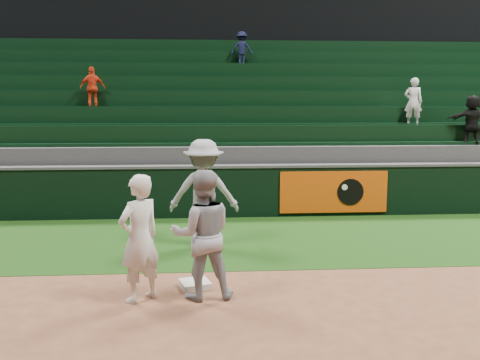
{
  "coord_description": "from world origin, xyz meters",
  "views": [
    {
      "loc": [
        -0.14,
        -7.43,
        2.69
      ],
      "look_at": [
        0.55,
        2.3,
        1.3
      ],
      "focal_mm": 40.0,
      "sensor_mm": 36.0,
      "label": 1
    }
  ],
  "objects_px": {
    "first_base": "(195,284)",
    "first_baseman": "(139,238)",
    "baserunner": "(202,235)",
    "base_coach": "(204,193)"
  },
  "relations": [
    {
      "from": "first_baseman",
      "to": "baserunner",
      "type": "height_order",
      "value": "baserunner"
    },
    {
      "from": "base_coach",
      "to": "first_base",
      "type": "bearing_deg",
      "value": 90.37
    },
    {
      "from": "baserunner",
      "to": "base_coach",
      "type": "bearing_deg",
      "value": -95.78
    },
    {
      "from": "first_base",
      "to": "first_baseman",
      "type": "relative_size",
      "value": 0.23
    },
    {
      "from": "first_base",
      "to": "baserunner",
      "type": "relative_size",
      "value": 0.23
    },
    {
      "from": "first_baseman",
      "to": "baserunner",
      "type": "xyz_separation_m",
      "value": [
        0.85,
        0.06,
        0.02
      ]
    },
    {
      "from": "first_base",
      "to": "first_baseman",
      "type": "height_order",
      "value": "first_baseman"
    },
    {
      "from": "first_baseman",
      "to": "base_coach",
      "type": "xyz_separation_m",
      "value": [
        0.89,
        2.84,
        0.14
      ]
    },
    {
      "from": "first_base",
      "to": "first_baseman",
      "type": "bearing_deg",
      "value": -146.55
    },
    {
      "from": "first_baseman",
      "to": "base_coach",
      "type": "height_order",
      "value": "base_coach"
    }
  ]
}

